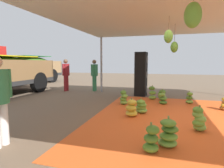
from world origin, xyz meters
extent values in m
plane|color=brown|center=(0.00, 3.00, 0.00)|extent=(40.00, 40.00, 0.00)
cube|color=#E05B23|center=(0.00, 0.00, 0.01)|extent=(5.76, 4.12, 0.01)
cylinder|color=#9EA0A5|center=(3.80, 3.30, 1.37)|extent=(0.10, 0.10, 2.74)
cube|color=beige|center=(0.00, 0.00, 2.77)|extent=(8.00, 7.00, 0.06)
cylinder|color=#4C422D|center=(0.37, 0.15, 2.57)|extent=(0.01, 0.01, 0.35)
ellipsoid|color=#60932D|center=(0.37, 0.15, 2.19)|extent=(0.24, 0.24, 0.36)
cylinder|color=#4C422D|center=(1.49, -0.05, 2.47)|extent=(0.01, 0.01, 0.55)
ellipsoid|color=#518428|center=(1.49, -0.05, 1.99)|extent=(0.24, 0.24, 0.36)
ellipsoid|color=#60932D|center=(-2.13, -0.15, 2.15)|extent=(0.24, 0.24, 0.36)
ellipsoid|color=#518428|center=(-2.05, 0.39, 0.08)|extent=(0.34, 0.34, 0.15)
ellipsoid|color=#477523|center=(-2.04, 0.39, 0.24)|extent=(0.32, 0.32, 0.15)
ellipsoid|color=#477523|center=(-2.06, 0.37, 0.39)|extent=(0.31, 0.31, 0.15)
cylinder|color=olive|center=(-2.05, 0.39, 0.45)|extent=(0.04, 0.04, 0.12)
ellipsoid|color=gold|center=(-0.09, 1.07, 0.10)|extent=(0.41, 0.41, 0.17)
ellipsoid|color=gold|center=(-0.13, 1.08, 0.25)|extent=(0.32, 0.32, 0.17)
ellipsoid|color=gold|center=(-0.10, 1.06, 0.40)|extent=(0.33, 0.33, 0.17)
cylinder|color=olive|center=(-0.10, 1.06, 0.46)|extent=(0.04, 0.04, 0.12)
ellipsoid|color=#75A83D|center=(1.28, 1.59, 0.09)|extent=(0.36, 0.36, 0.16)
ellipsoid|color=#60932D|center=(1.28, 1.60, 0.20)|extent=(0.29, 0.29, 0.16)
ellipsoid|color=#75A83D|center=(1.26, 1.56, 0.32)|extent=(0.24, 0.24, 0.16)
ellipsoid|color=#518428|center=(1.28, 1.60, 0.43)|extent=(0.26, 0.26, 0.16)
cylinder|color=olive|center=(1.28, 1.58, 0.49)|extent=(0.04, 0.04, 0.12)
ellipsoid|color=#75A83D|center=(2.08, -0.66, 0.08)|extent=(0.35, 0.35, 0.13)
ellipsoid|color=#477523|center=(2.10, -0.66, 0.22)|extent=(0.29, 0.29, 0.13)
ellipsoid|color=#60932D|center=(2.06, -0.67, 0.36)|extent=(0.29, 0.29, 0.13)
cylinder|color=olive|center=(2.07, -0.64, 0.42)|extent=(0.04, 0.04, 0.12)
ellipsoid|color=#996628|center=(1.37, -1.60, 0.08)|extent=(0.37, 0.37, 0.13)
ellipsoid|color=#6B9E38|center=(2.46, 0.28, 0.09)|extent=(0.35, 0.35, 0.17)
ellipsoid|color=#6B9E38|center=(2.45, 0.32, 0.18)|extent=(0.38, 0.38, 0.17)
ellipsoid|color=#6B9E38|center=(2.45, 0.33, 0.26)|extent=(0.29, 0.29, 0.17)
ellipsoid|color=#518428|center=(2.44, 0.29, 0.34)|extent=(0.33, 0.33, 0.17)
cylinder|color=olive|center=(2.44, 0.30, 0.40)|extent=(0.04, 0.04, 0.12)
ellipsoid|color=#6B9E38|center=(-1.74, 0.12, 0.07)|extent=(0.38, 0.38, 0.13)
ellipsoid|color=#60932D|center=(-1.76, 0.11, 0.19)|extent=(0.32, 0.32, 0.13)
ellipsoid|color=#477523|center=(-1.71, 0.09, 0.32)|extent=(0.41, 0.41, 0.13)
ellipsoid|color=#518428|center=(-1.76, 0.12, 0.44)|extent=(0.28, 0.28, 0.13)
cylinder|color=olive|center=(-1.73, 0.12, 0.50)|extent=(0.04, 0.04, 0.12)
ellipsoid|color=#75A83D|center=(-0.77, -0.55, 0.09)|extent=(0.37, 0.37, 0.17)
ellipsoid|color=#60932D|center=(-0.81, -0.52, 0.18)|extent=(0.29, 0.29, 0.17)
ellipsoid|color=#75A83D|center=(-0.78, -0.56, 0.28)|extent=(0.34, 0.34, 0.17)
ellipsoid|color=#75A83D|center=(-0.76, -0.51, 0.37)|extent=(0.32, 0.32, 0.17)
ellipsoid|color=#518428|center=(-0.76, -0.50, 0.46)|extent=(0.28, 0.28, 0.17)
cylinder|color=olive|center=(-0.79, -0.53, 0.52)|extent=(0.04, 0.04, 0.12)
ellipsoid|color=#477523|center=(1.72, 0.25, 0.07)|extent=(0.33, 0.33, 0.12)
ellipsoid|color=#518428|center=(1.74, 0.25, 0.21)|extent=(0.36, 0.36, 0.12)
ellipsoid|color=#6B9E38|center=(1.71, 0.29, 0.35)|extent=(0.29, 0.29, 0.12)
cylinder|color=olive|center=(1.72, 0.27, 0.41)|extent=(0.04, 0.04, 0.12)
ellipsoid|color=#75A83D|center=(2.48, 0.68, 0.09)|extent=(0.34, 0.34, 0.16)
ellipsoid|color=#60932D|center=(2.49, 0.68, 0.28)|extent=(0.30, 0.30, 0.16)
ellipsoid|color=#477523|center=(2.49, 0.71, 0.46)|extent=(0.28, 0.28, 0.16)
cylinder|color=olive|center=(2.48, 0.68, 0.52)|extent=(0.04, 0.04, 0.12)
ellipsoid|color=#75A83D|center=(0.33, 0.84, 0.09)|extent=(0.35, 0.35, 0.15)
ellipsoid|color=#6B9E38|center=(0.33, 0.86, 0.17)|extent=(0.41, 0.41, 0.15)
ellipsoid|color=#60932D|center=(0.30, 0.84, 0.25)|extent=(0.33, 0.33, 0.15)
ellipsoid|color=#60932D|center=(0.31, 0.87, 0.33)|extent=(0.37, 0.37, 0.15)
cylinder|color=olive|center=(0.31, 0.86, 0.39)|extent=(0.04, 0.04, 0.12)
cube|color=olive|center=(1.83, 6.26, 1.15)|extent=(4.33, 0.09, 0.90)
cube|color=olive|center=(3.96, 7.35, 1.15)|extent=(0.09, 2.28, 0.90)
ellipsoid|color=#60932D|center=(1.84, 7.36, 1.23)|extent=(3.81, 1.93, 1.05)
cube|color=yellow|center=(1.84, 7.36, 1.77)|extent=(2.60, 1.74, 0.04)
cylinder|color=black|center=(2.88, 6.31, 0.50)|extent=(1.00, 0.28, 1.00)
cylinder|color=black|center=(2.89, 8.40, 0.50)|extent=(1.00, 0.28, 1.00)
cube|color=#2D2D2D|center=(5.23, 9.88, 0.60)|extent=(6.57, 3.47, 0.20)
cube|color=#99754C|center=(6.19, 8.52, 1.15)|extent=(3.82, 0.76, 0.90)
cube|color=#99754C|center=(6.60, 10.82, 1.15)|extent=(3.82, 0.76, 0.90)
cube|color=#99754C|center=(8.26, 9.34, 1.15)|extent=(0.50, 2.39, 0.90)
ellipsoid|color=#477523|center=(6.40, 9.67, 1.31)|extent=(3.71, 2.60, 1.22)
cube|color=#237533|center=(6.40, 9.67, 1.94)|extent=(2.61, 2.22, 0.04)
cylinder|color=black|center=(7.12, 8.41, 0.50)|extent=(1.03, 0.45, 1.00)
cylinder|color=black|center=(7.51, 10.60, 0.50)|extent=(1.03, 0.45, 1.00)
cylinder|color=silver|center=(-2.46, 2.97, 0.39)|extent=(0.15, 0.15, 0.78)
cylinder|color=#337A4C|center=(-2.32, 2.97, 1.11)|extent=(0.11, 0.11, 0.52)
cylinder|color=maroon|center=(3.53, 5.20, 0.41)|extent=(0.15, 0.15, 0.81)
cylinder|color=maroon|center=(3.71, 5.20, 0.41)|extent=(0.15, 0.15, 0.81)
cylinder|color=maroon|center=(3.62, 5.20, 1.12)|extent=(0.37, 0.37, 0.61)
cylinder|color=maroon|center=(3.37, 5.20, 1.15)|extent=(0.12, 0.12, 0.54)
cylinder|color=maroon|center=(3.86, 5.20, 1.15)|extent=(0.12, 0.12, 0.54)
sphere|color=brown|center=(3.62, 5.20, 1.55)|extent=(0.22, 0.22, 0.22)
cylinder|color=#337A4C|center=(3.96, 3.78, 0.40)|extent=(0.15, 0.15, 0.80)
cylinder|color=#337A4C|center=(4.14, 3.78, 0.40)|extent=(0.15, 0.15, 0.80)
cylinder|color=#337A4C|center=(4.05, 3.78, 1.09)|extent=(0.36, 0.36, 0.60)
cylinder|color=#337A4C|center=(3.81, 3.78, 1.13)|extent=(0.12, 0.12, 0.53)
cylinder|color=#337A4C|center=(4.29, 3.78, 1.13)|extent=(0.12, 0.12, 0.53)
sphere|color=brown|center=(4.05, 3.78, 1.52)|extent=(0.22, 0.22, 0.22)
cube|color=black|center=(3.28, 1.25, 0.31)|extent=(0.55, 0.53, 0.61)
cylinder|color=#383838|center=(3.28, 1.00, 0.31)|extent=(0.33, 0.05, 0.33)
cube|color=black|center=(3.28, 1.25, 0.96)|extent=(0.55, 0.53, 0.69)
cylinder|color=#383838|center=(3.28, 1.00, 0.96)|extent=(0.33, 0.05, 0.33)
cube|color=black|center=(3.28, 1.25, 1.62)|extent=(0.55, 0.53, 0.64)
cylinder|color=#383838|center=(3.28, 1.00, 1.62)|extent=(0.33, 0.05, 0.33)
camera|label=1|loc=(-5.06, 0.19, 1.48)|focal=29.94mm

